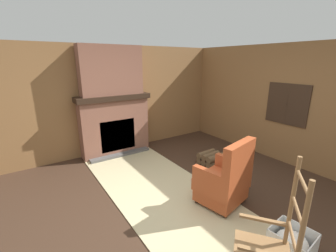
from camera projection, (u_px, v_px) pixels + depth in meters
ground_plane at (184, 210)px, 3.19m from camera, size 14.00×14.00×0.00m
wood_panel_wall_left at (110, 100)px, 5.05m from camera, size 0.06×6.04×2.39m
wood_panel_wall_back at (297, 107)px, 4.34m from camera, size 6.04×0.09×2.39m
fireplace_hearth at (115, 125)px, 5.03m from camera, size 0.56×1.60×1.34m
chimney_breast at (111, 70)px, 4.70m from camera, size 0.31×1.32×1.02m
area_rug at (166, 195)px, 3.55m from camera, size 4.02×1.52×0.01m
armchair at (225, 181)px, 3.25m from camera, size 0.72×0.78×1.02m
firewood_stack at (211, 158)px, 4.61m from camera, size 0.42×0.45×0.24m
laundry_basket at (292, 242)px, 2.45m from camera, size 0.44×0.42×0.28m
oil_lamp_vase at (99, 91)px, 4.70m from camera, size 0.10×0.10×0.29m
storage_case at (119, 91)px, 4.95m from camera, size 0.14×0.20×0.11m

